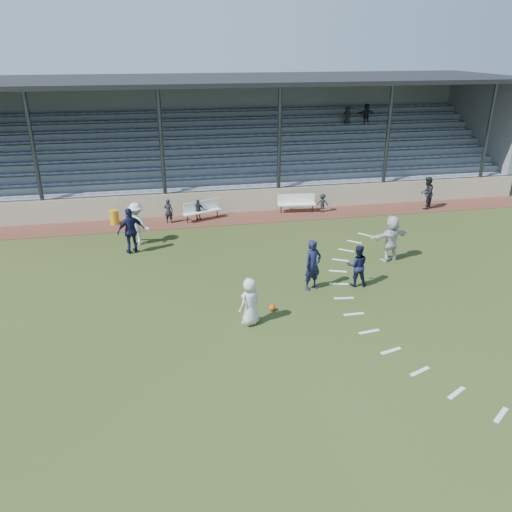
{
  "coord_description": "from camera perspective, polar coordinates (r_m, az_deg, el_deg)",
  "views": [
    {
      "loc": [
        -3.13,
        -13.67,
        8.35
      ],
      "look_at": [
        0.0,
        2.5,
        1.3
      ],
      "focal_mm": 35.0,
      "sensor_mm": 36.0,
      "label": 1
    }
  ],
  "objects": [
    {
      "name": "football",
      "position": [
        16.94,
        1.86,
        -5.94
      ],
      "size": [
        0.22,
        0.22,
        0.22
      ],
      "primitive_type": "sphere",
      "color": "#CE460C",
      "rests_on": "ground"
    },
    {
      "name": "player_white_wing",
      "position": [
        22.81,
        -13.48,
        3.62
      ],
      "size": [
        1.43,
        1.22,
        1.92
      ],
      "primitive_type": "imported",
      "rotation": [
        0.0,
        0.0,
        2.64
      ],
      "color": "silver",
      "rests_on": "ground"
    },
    {
      "name": "sub_right",
      "position": [
        26.89,
        7.59,
        6.04
      ],
      "size": [
        0.71,
        0.5,
        0.99
      ],
      "primitive_type": "imported",
      "rotation": [
        0.0,
        0.0,
        2.93
      ],
      "color": "black",
      "rests_on": "cinder_track"
    },
    {
      "name": "bench_right",
      "position": [
        26.75,
        4.65,
        6.23
      ],
      "size": [
        2.03,
        0.64,
        0.95
      ],
      "rotation": [
        0.0,
        0.0,
        -0.1
      ],
      "color": "white",
      "rests_on": "cinder_track"
    },
    {
      "name": "sub_left_far",
      "position": [
        25.56,
        -6.6,
        5.26
      ],
      "size": [
        0.68,
        0.44,
        1.07
      ],
      "primitive_type": "imported",
      "rotation": [
        0.0,
        0.0,
        2.82
      ],
      "color": "black",
      "rests_on": "cinder_track"
    },
    {
      "name": "sub_left_near",
      "position": [
        25.33,
        -9.96,
        5.08
      ],
      "size": [
        0.52,
        0.42,
        1.23
      ],
      "primitive_type": "imported",
      "rotation": [
        0.0,
        0.0,
        2.81
      ],
      "color": "black",
      "rests_on": "cinder_track"
    },
    {
      "name": "player_white_lead",
      "position": [
        15.88,
        -0.7,
        -5.23
      ],
      "size": [
        0.93,
        0.85,
        1.59
      ],
      "primitive_type": "imported",
      "rotation": [
        0.0,
        0.0,
        3.72
      ],
      "color": "silver",
      "rests_on": "ground"
    },
    {
      "name": "penalty_arc",
      "position": [
        17.58,
        14.99,
        -6.03
      ],
      "size": [
        3.89,
        14.63,
        0.01
      ],
      "color": "white",
      "rests_on": "ground"
    },
    {
      "name": "official",
      "position": [
        28.65,
        18.93,
        6.84
      ],
      "size": [
        1.07,
        1.08,
        1.75
      ],
      "primitive_type": "imported",
      "rotation": [
        0.0,
        0.0,
        3.96
      ],
      "color": "black",
      "rests_on": "cinder_track"
    },
    {
      "name": "trash_bin",
      "position": [
        25.84,
        -15.88,
        4.3
      ],
      "size": [
        0.45,
        0.45,
        0.71
      ],
      "primitive_type": "cylinder",
      "color": "gold",
      "rests_on": "cinder_track"
    },
    {
      "name": "player_navy_lead",
      "position": [
        18.16,
        6.5,
        -1.04
      ],
      "size": [
        0.81,
        0.67,
        1.89
      ],
      "primitive_type": "imported",
      "rotation": [
        0.0,
        0.0,
        0.37
      ],
      "color": "#131534",
      "rests_on": "ground"
    },
    {
      "name": "cinder_track",
      "position": [
        25.76,
        -3.4,
        4.25
      ],
      "size": [
        34.0,
        2.0,
        0.02
      ],
      "primitive_type": "cube",
      "color": "#532B21",
      "rests_on": "ground"
    },
    {
      "name": "retaining_wall",
      "position": [
        26.57,
        -3.74,
        6.17
      ],
      "size": [
        34.0,
        0.18,
        1.2
      ],
      "primitive_type": "cube",
      "color": "#BAAD8F",
      "rests_on": "ground"
    },
    {
      "name": "player_navy_wing",
      "position": [
        21.87,
        -14.11,
        2.82
      ],
      "size": [
        1.27,
        0.88,
        2.0
      ],
      "primitive_type": "imported",
      "rotation": [
        0.0,
        0.0,
        3.51
      ],
      "color": "#131534",
      "rests_on": "ground"
    },
    {
      "name": "bench_left",
      "position": [
        25.63,
        -6.18,
        5.4
      ],
      "size": [
        2.01,
        1.17,
        0.95
      ],
      "rotation": [
        0.0,
        0.0,
        0.37
      ],
      "color": "white",
      "rests_on": "cinder_track"
    },
    {
      "name": "ground",
      "position": [
        16.32,
        1.69,
        -7.61
      ],
      "size": [
        90.0,
        90.0,
        0.0
      ],
      "primitive_type": "plane",
      "color": "#2F3D19",
      "rests_on": "ground"
    },
    {
      "name": "player_white_back",
      "position": [
        21.22,
        15.18,
        1.97
      ],
      "size": [
        1.88,
        0.95,
        1.93
      ],
      "primitive_type": "imported",
      "rotation": [
        0.0,
        0.0,
        3.36
      ],
      "color": "silver",
      "rests_on": "ground"
    },
    {
      "name": "grandstand",
      "position": [
        30.72,
        -4.98,
        11.55
      ],
      "size": [
        34.6,
        9.0,
        6.61
      ],
      "color": "gray",
      "rests_on": "ground"
    },
    {
      "name": "player_navy_mid",
      "position": [
        18.74,
        11.5,
        -1.08
      ],
      "size": [
        0.88,
        0.75,
        1.6
      ],
      "primitive_type": "imported",
      "rotation": [
        0.0,
        0.0,
        2.94
      ],
      "color": "#131534",
      "rests_on": "ground"
    }
  ]
}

